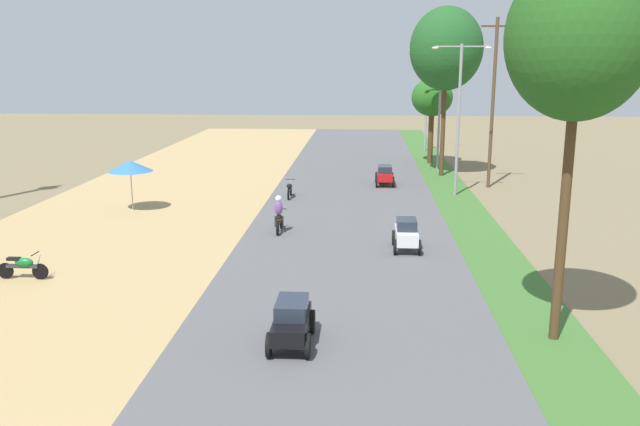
# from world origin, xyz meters

# --- Properties ---
(parked_motorbike_third) EXTENTS (1.80, 0.54, 0.94)m
(parked_motorbike_third) POSITION_xyz_m (-11.02, 18.38, 0.55)
(parked_motorbike_third) COLOR black
(parked_motorbike_third) RESTS_ON dirt_shoulder
(vendor_umbrella) EXTENTS (2.20, 2.20, 2.52)m
(vendor_umbrella) POSITION_xyz_m (-10.95, 29.22, 2.31)
(vendor_umbrella) COLOR #99999E
(vendor_umbrella) RESTS_ON dirt_shoulder
(median_tree_nearest) EXTENTS (3.59, 3.59, 9.99)m
(median_tree_nearest) POSITION_xyz_m (5.84, 14.48, 7.94)
(median_tree_nearest) COLOR #4C351E
(median_tree_nearest) RESTS_ON median_strip
(median_tree_second) EXTENTS (4.60, 4.60, 10.71)m
(median_tree_second) POSITION_xyz_m (5.76, 40.63, 8.14)
(median_tree_second) COLOR #4C351E
(median_tree_second) RESTS_ON median_strip
(median_tree_third) EXTENTS (2.95, 2.95, 6.15)m
(median_tree_third) POSITION_xyz_m (5.55, 46.07, 4.77)
(median_tree_third) COLOR #4C351E
(median_tree_third) RESTS_ON median_strip
(streetlamp_near) EXTENTS (3.16, 0.20, 8.24)m
(streetlamp_near) POSITION_xyz_m (5.80, 34.12, 4.78)
(streetlamp_near) COLOR gray
(streetlamp_near) RESTS_ON median_strip
(streetlamp_mid) EXTENTS (3.16, 0.20, 8.02)m
(streetlamp_mid) POSITION_xyz_m (5.80, 43.35, 4.67)
(streetlamp_mid) COLOR gray
(streetlamp_mid) RESTS_ON median_strip
(streetlamp_far) EXTENTS (3.16, 0.20, 8.44)m
(streetlamp_far) POSITION_xyz_m (5.80, 52.99, 4.89)
(streetlamp_far) COLOR gray
(streetlamp_far) RESTS_ON median_strip
(utility_pole_near) EXTENTS (1.80, 0.20, 9.84)m
(utility_pole_near) POSITION_xyz_m (8.14, 36.90, 5.11)
(utility_pole_near) COLOR brown
(utility_pole_near) RESTS_ON ground
(car_sedan_black) EXTENTS (1.10, 2.26, 1.19)m
(car_sedan_black) POSITION_xyz_m (-1.21, 13.63, 0.74)
(car_sedan_black) COLOR black
(car_sedan_black) RESTS_ON road_strip
(car_hatchback_white) EXTENTS (1.04, 2.00, 1.23)m
(car_hatchback_white) POSITION_xyz_m (2.37, 22.84, 0.75)
(car_hatchback_white) COLOR silver
(car_hatchback_white) RESTS_ON road_strip
(car_sedan_red) EXTENTS (1.10, 2.26, 1.19)m
(car_sedan_red) POSITION_xyz_m (1.94, 36.85, 0.74)
(car_sedan_red) COLOR red
(car_sedan_red) RESTS_ON road_strip
(motorbike_ahead_second) EXTENTS (0.54, 1.80, 1.66)m
(motorbike_ahead_second) POSITION_xyz_m (-3.01, 25.24, 0.86)
(motorbike_ahead_second) COLOR black
(motorbike_ahead_second) RESTS_ON road_strip
(motorbike_ahead_third) EXTENTS (0.54, 1.80, 0.94)m
(motorbike_ahead_third) POSITION_xyz_m (-3.38, 32.78, 0.57)
(motorbike_ahead_third) COLOR black
(motorbike_ahead_third) RESTS_ON road_strip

